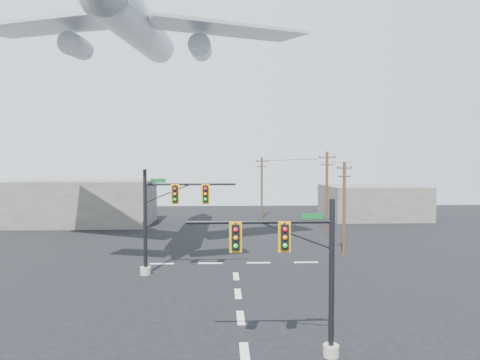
{
  "coord_description": "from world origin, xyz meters",
  "views": [
    {
      "loc": [
        -0.89,
        -20.95,
        8.05
      ],
      "look_at": [
        0.17,
        5.0,
        7.15
      ],
      "focal_mm": 30.0,
      "sensor_mm": 36.0,
      "label": 1
    }
  ],
  "objects_px": {
    "utility_pole_b": "(327,191)",
    "airliner": "(139,29)",
    "utility_pole_c": "(262,186)",
    "signal_mast_far": "(165,219)",
    "utility_pole_a": "(344,207)",
    "signal_mast_near": "(301,273)"
  },
  "relations": [
    {
      "from": "utility_pole_b",
      "to": "utility_pole_c",
      "type": "relative_size",
      "value": 1.03
    },
    {
      "from": "utility_pole_a",
      "to": "utility_pole_b",
      "type": "xyz_separation_m",
      "value": [
        1.28,
        10.94,
        0.68
      ]
    },
    {
      "from": "utility_pole_b",
      "to": "airliner",
      "type": "xyz_separation_m",
      "value": [
        -19.59,
        -9.52,
        15.28
      ]
    },
    {
      "from": "utility_pole_c",
      "to": "airliner",
      "type": "distance_m",
      "value": 32.42
    },
    {
      "from": "signal_mast_far",
      "to": "utility_pole_b",
      "type": "height_order",
      "value": "utility_pole_b"
    },
    {
      "from": "signal_mast_far",
      "to": "utility_pole_c",
      "type": "xyz_separation_m",
      "value": [
        10.28,
        32.16,
        0.77
      ]
    },
    {
      "from": "signal_mast_near",
      "to": "airliner",
      "type": "xyz_separation_m",
      "value": [
        -10.77,
        20.22,
        16.79
      ]
    },
    {
      "from": "signal_mast_far",
      "to": "utility_pole_c",
      "type": "distance_m",
      "value": 33.77
    },
    {
      "from": "signal_mast_near",
      "to": "utility_pole_b",
      "type": "height_order",
      "value": "utility_pole_b"
    },
    {
      "from": "signal_mast_far",
      "to": "utility_pole_b",
      "type": "bearing_deg",
      "value": 45.23
    },
    {
      "from": "signal_mast_near",
      "to": "utility_pole_a",
      "type": "bearing_deg",
      "value": 68.14
    },
    {
      "from": "utility_pole_c",
      "to": "airliner",
      "type": "bearing_deg",
      "value": -120.36
    },
    {
      "from": "signal_mast_far",
      "to": "utility_pole_a",
      "type": "relative_size",
      "value": 0.93
    },
    {
      "from": "utility_pole_b",
      "to": "signal_mast_near",
      "type": "bearing_deg",
      "value": -87.7
    },
    {
      "from": "signal_mast_far",
      "to": "airliner",
      "type": "bearing_deg",
      "value": 114.38
    },
    {
      "from": "utility_pole_b",
      "to": "signal_mast_far",
      "type": "bearing_deg",
      "value": -115.95
    },
    {
      "from": "airliner",
      "to": "signal_mast_far",
      "type": "bearing_deg",
      "value": -155.61
    },
    {
      "from": "airliner",
      "to": "utility_pole_c",
      "type": "bearing_deg",
      "value": -28.16
    },
    {
      "from": "utility_pole_a",
      "to": "signal_mast_near",
      "type": "bearing_deg",
      "value": -133.15
    },
    {
      "from": "signal_mast_far",
      "to": "utility_pole_c",
      "type": "relative_size",
      "value": 0.83
    },
    {
      "from": "signal_mast_near",
      "to": "utility_pole_c",
      "type": "relative_size",
      "value": 0.71
    },
    {
      "from": "signal_mast_near",
      "to": "utility_pole_c",
      "type": "bearing_deg",
      "value": 86.61
    }
  ]
}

